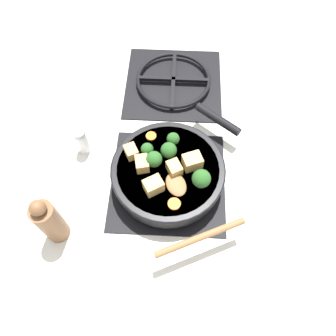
{
  "coord_description": "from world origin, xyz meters",
  "views": [
    {
      "loc": [
        0.02,
        -0.41,
        0.8
      ],
      "look_at": [
        0.0,
        0.0,
        0.07
      ],
      "focal_mm": 35.0,
      "sensor_mm": 36.0,
      "label": 1
    }
  ],
  "objects_px": {
    "salt_shaker": "(82,141)",
    "skillet_pan": "(169,171)",
    "pepper_mill": "(50,221)",
    "wooden_spoon": "(189,213)"
  },
  "relations": [
    {
      "from": "salt_shaker",
      "to": "skillet_pan",
      "type": "bearing_deg",
      "value": -20.07
    },
    {
      "from": "pepper_mill",
      "to": "salt_shaker",
      "type": "height_order",
      "value": "pepper_mill"
    },
    {
      "from": "skillet_pan",
      "to": "pepper_mill",
      "type": "distance_m",
      "value": 0.31
    },
    {
      "from": "pepper_mill",
      "to": "salt_shaker",
      "type": "xyz_separation_m",
      "value": [
        0.02,
        0.25,
        -0.04
      ]
    },
    {
      "from": "wooden_spoon",
      "to": "pepper_mill",
      "type": "distance_m",
      "value": 0.32
    },
    {
      "from": "skillet_pan",
      "to": "salt_shaker",
      "type": "relative_size",
      "value": 4.31
    },
    {
      "from": "wooden_spoon",
      "to": "pepper_mill",
      "type": "relative_size",
      "value": 1.25
    },
    {
      "from": "skillet_pan",
      "to": "pepper_mill",
      "type": "bearing_deg",
      "value": -149.23
    },
    {
      "from": "pepper_mill",
      "to": "skillet_pan",
      "type": "bearing_deg",
      "value": 30.77
    },
    {
      "from": "wooden_spoon",
      "to": "salt_shaker",
      "type": "xyz_separation_m",
      "value": [
        -0.3,
        0.21,
        -0.04
      ]
    }
  ]
}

